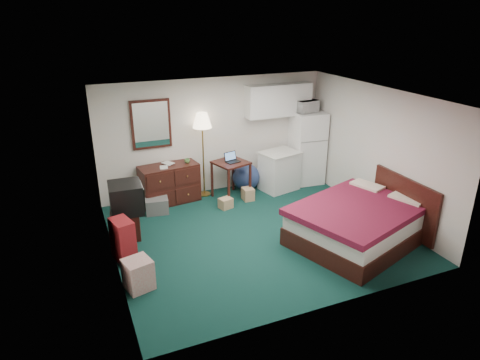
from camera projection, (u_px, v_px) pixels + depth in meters
name	position (u px, v px, depth m)	size (l,w,h in m)	color
floor	(257.00, 233.00, 7.80)	(5.00, 4.50, 0.01)	#0B2929
ceiling	(259.00, 96.00, 6.87)	(5.00, 4.50, 0.01)	silver
walls	(258.00, 169.00, 7.34)	(5.01, 4.51, 2.50)	silver
mirror	(151.00, 124.00, 8.61)	(0.80, 0.06, 1.00)	white
upper_cabinets	(278.00, 100.00, 9.37)	(1.50, 0.35, 0.70)	silver
headboard	(404.00, 204.00, 7.67)	(0.06, 1.56, 1.00)	#3B1612
dresser	(169.00, 184.00, 8.95)	(1.20, 0.55, 0.82)	#3B1612
floor_lamp	(203.00, 155.00, 9.10)	(0.40, 0.40, 1.83)	gold
desk	(231.00, 180.00, 9.16)	(0.64, 0.64, 0.81)	#3B1612
exercise_ball	(246.00, 177.00, 9.59)	(0.61, 0.61, 0.61)	navy
kitchen_counter	(279.00, 171.00, 9.57)	(0.78, 0.59, 0.85)	silver
fridge	(307.00, 148.00, 9.87)	(0.69, 0.69, 1.67)	white
bed	(358.00, 224.00, 7.40)	(2.13, 1.66, 0.68)	#460E1B
tv_stand	(126.00, 224.00, 7.62)	(0.49, 0.54, 0.49)	#3B1612
suitcase	(123.00, 240.00, 6.86)	(0.27, 0.44, 0.71)	maroon
retail_box	(138.00, 274.00, 6.20)	(0.37, 0.37, 0.46)	silver
file_bin	(157.00, 206.00, 8.54)	(0.44, 0.33, 0.31)	slate
cardboard_box_a	(226.00, 203.00, 8.76)	(0.25, 0.21, 0.21)	tan
cardboard_box_b	(248.00, 194.00, 9.14)	(0.22, 0.26, 0.26)	tan
laptop	(233.00, 158.00, 8.95)	(0.28, 0.23, 0.20)	black
crt_tv	(126.00, 198.00, 7.43)	(0.57, 0.61, 0.52)	black
microwave	(307.00, 105.00, 9.48)	(0.48, 0.27, 0.33)	white
book_a	(160.00, 163.00, 8.60)	(0.16, 0.02, 0.22)	tan
book_b	(164.00, 159.00, 8.77)	(0.18, 0.02, 0.25)	tan
mug	(187.00, 160.00, 8.91)	(0.11, 0.09, 0.11)	#4C7C3D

